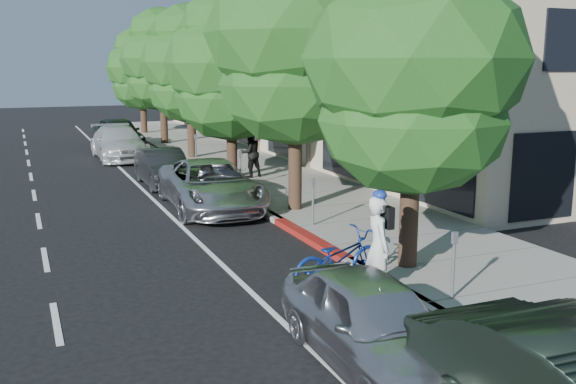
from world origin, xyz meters
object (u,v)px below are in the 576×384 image
street_tree_1 (295,38)px  near_car_a (372,322)px  street_tree_3 (190,65)px  street_tree_2 (231,66)px  street_tree_0 (415,65)px  white_pickup (119,143)px  dark_suv_far (118,133)px  dark_sedan (163,168)px  pedestrian (250,153)px  street_tree_5 (142,69)px  cyclist (378,247)px  bicycle (339,258)px  silver_suv (211,185)px  street_tree_4 (162,61)px

street_tree_1 → near_car_a: street_tree_1 is taller
street_tree_3 → near_car_a: 22.01m
street_tree_2 → street_tree_3: size_ratio=1.01×
street_tree_0 → street_tree_2: size_ratio=0.99×
white_pickup → dark_suv_far: bearing=80.8°
street_tree_3 → dark_sedan: bearing=-113.7°
pedestrian → street_tree_5: bearing=-100.2°
cyclist → bicycle: 1.00m
silver_suv → near_car_a: silver_suv is taller
street_tree_2 → cyclist: bearing=-95.9°
cyclist → street_tree_1: bearing=0.5°
near_car_a → street_tree_2: bearing=81.2°
street_tree_2 → street_tree_5: size_ratio=1.06×
street_tree_0 → cyclist: street_tree_0 is taller
street_tree_0 → dark_suv_far: size_ratio=1.46×
cyclist → pedestrian: bearing=2.5°
street_tree_0 → dark_suv_far: 23.94m
street_tree_5 → white_pickup: 11.33m
dark_sedan → dark_suv_far: size_ratio=0.84×
street_tree_1 → dark_suv_far: 18.23m
street_tree_4 → silver_suv: 17.08m
street_tree_3 → cyclist: (-1.33, -19.00, -3.40)m
street_tree_2 → street_tree_5: (0.00, 18.00, -0.20)m
street_tree_3 → street_tree_2: bearing=-90.0°
white_pickup → street_tree_3: bearing=-28.9°
white_pickup → street_tree_1: bearing=-78.3°
street_tree_0 → dark_suv_far: (-2.55, 23.54, -3.53)m
near_car_a → pedestrian: pedestrian is taller
bicycle → pedestrian: 12.16m
street_tree_1 → cyclist: bearing=-100.8°
street_tree_5 → cyclist: (-1.33, -31.00, -3.14)m
bicycle → dark_suv_far: (-0.80, 23.73, 0.27)m
street_tree_4 → street_tree_1: bearing=-90.0°
street_tree_3 → street_tree_4: size_ratio=0.96×
dark_suv_far → pedestrian: bearing=-80.0°
dark_sedan → near_car_a: bearing=-91.4°
pedestrian → bicycle: bearing=66.5°
street_tree_3 → bicycle: 18.67m
street_tree_0 → street_tree_1: street_tree_1 is taller
cyclist → pedestrian: 12.87m
dark_sedan → cyclist: bearing=-84.6°
bicycle → near_car_a: (-1.17, -3.31, 0.12)m
street_tree_1 → street_tree_2: 6.05m
street_tree_0 → silver_suv: size_ratio=1.32×
street_tree_5 → street_tree_3: bearing=-90.0°
silver_suv → near_car_a: bearing=-91.5°
street_tree_2 → dark_sedan: (-2.65, -0.04, -3.65)m
street_tree_4 → street_tree_2: bearing=-90.0°
street_tree_1 → street_tree_4: size_ratio=1.12×
street_tree_5 → white_pickup: (-3.10, -10.37, -3.36)m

